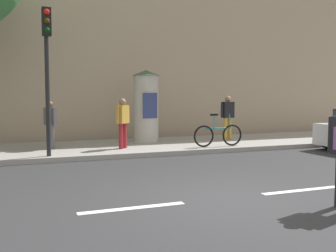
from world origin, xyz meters
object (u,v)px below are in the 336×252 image
pedestrian_with_backpack (123,119)px  traffic_light (47,57)px  poster_column (146,105)px  pedestrian_near_pole (227,113)px  pedestrian_in_red_top (50,121)px  bicycle_leaning (218,135)px

pedestrian_with_backpack → traffic_light: bearing=-158.2°
poster_column → pedestrian_with_backpack: size_ratio=1.64×
poster_column → pedestrian_with_backpack: 2.07m
poster_column → pedestrian_near_pole: (3.07, -0.57, -0.32)m
poster_column → pedestrian_in_red_top: poster_column is taller
poster_column → pedestrian_in_red_top: size_ratio=1.73×
pedestrian_in_red_top → pedestrian_near_pole: (6.53, 0.24, 0.14)m
pedestrian_near_pole → pedestrian_with_backpack: pedestrian_near_pole is taller
traffic_light → pedestrian_with_backpack: traffic_light is taller
traffic_light → poster_column: 4.64m
traffic_light → bicycle_leaning: traffic_light is taller
pedestrian_in_red_top → pedestrian_near_pole: pedestrian_near_pole is taller
traffic_light → bicycle_leaning: size_ratio=2.29×
pedestrian_with_backpack → bicycle_leaning: pedestrian_with_backpack is taller
bicycle_leaning → traffic_light: bearing=-176.9°
traffic_light → bicycle_leaning: 5.93m
traffic_light → pedestrian_near_pole: 7.20m
pedestrian_in_red_top → bicycle_leaning: (5.26, -1.41, -0.48)m
traffic_light → poster_column: size_ratio=1.54×
pedestrian_in_red_top → pedestrian_with_backpack: (2.16, -0.76, 0.07)m
pedestrian_in_red_top → bicycle_leaning: bearing=-15.0°
pedestrian_in_red_top → pedestrian_with_backpack: 2.29m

